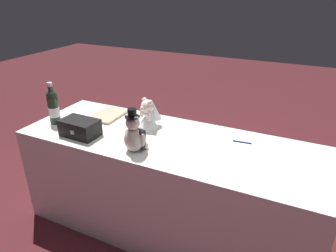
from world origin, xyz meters
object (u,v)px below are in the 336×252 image
Objects in this scene: champagne_bottle at (53,106)px; signing_pen at (243,142)px; guestbook at (108,115)px; teddy_bear_groom at (134,135)px; teddy_bear_bride at (149,115)px; gift_case_black at (80,128)px.

champagne_bottle reaches higher than signing_pen.
guestbook is (0.28, 0.28, -0.12)m from champagne_bottle.
teddy_bear_groom is 2.21× the size of signing_pen.
signing_pen is at bearing -0.05° from guestbook.
signing_pen is at bearing 4.60° from teddy_bear_bride.
guestbook is (-1.07, -0.01, 0.01)m from signing_pen.
teddy_bear_bride is at bearing 103.56° from teddy_bear_groom.
champagne_bottle is 1.38m from signing_pen.
gift_case_black is (-1.04, -0.37, 0.05)m from signing_pen.
teddy_bear_groom is 1.08× the size of gift_case_black.
champagne_bottle is at bearing -136.06° from guestbook.
guestbook is (-0.48, 0.38, -0.10)m from teddy_bear_groom.
teddy_bear_bride is 1.75× the size of signing_pen.
gift_case_black is at bearing -15.24° from champagne_bottle.
gift_case_black is (-0.37, -0.32, -0.04)m from teddy_bear_bride.
signing_pen is at bearing 33.56° from teddy_bear_groom.
gift_case_black is (-0.45, 0.02, -0.05)m from teddy_bear_groom.
teddy_bear_bride reaches higher than signing_pen.
champagne_bottle reaches higher than gift_case_black.
teddy_bear_bride reaches higher than guestbook.
signing_pen is 0.44× the size of guestbook.
teddy_bear_bride is 0.49m from gift_case_black.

